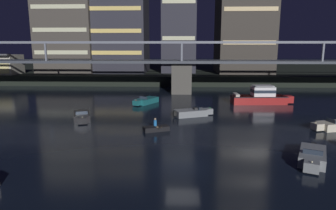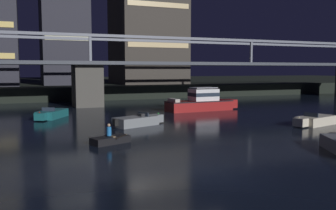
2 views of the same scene
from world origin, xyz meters
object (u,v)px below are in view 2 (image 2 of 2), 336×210
object	(u,v)px
cabin_cruiser_near_left	(201,102)
speedboat_mid_center	(315,120)
speedboat_far_right	(138,121)
dinghy_with_paddler	(110,140)
river_bridge	(87,72)
speedboat_far_left	(51,114)

from	to	relation	value
cabin_cruiser_near_left	speedboat_mid_center	xyz separation A→B (m)	(4.08, -14.12, -0.64)
cabin_cruiser_near_left	speedboat_far_right	world-z (taller)	cabin_cruiser_near_left
cabin_cruiser_near_left	dinghy_with_paddler	xyz separation A→B (m)	(-14.60, -15.44, -0.77)
river_bridge	dinghy_with_paddler	size ratio (longest dim) A/B	35.96
speedboat_far_left	speedboat_far_right	distance (m)	10.41
speedboat_mid_center	speedboat_far_right	distance (m)	15.69
river_bridge	speedboat_far_left	xyz separation A→B (m)	(-5.42, -10.88, -4.16)
speedboat_far_right	cabin_cruiser_near_left	bearing A→B (deg)	38.95
speedboat_mid_center	dinghy_with_paddler	bearing A→B (deg)	-175.95
speedboat_mid_center	dinghy_with_paddler	world-z (taller)	dinghy_with_paddler
dinghy_with_paddler	speedboat_far_right	bearing A→B (deg)	59.83
cabin_cruiser_near_left	speedboat_far_right	size ratio (longest dim) A/B	1.82
speedboat_far_left	dinghy_with_paddler	world-z (taller)	dinghy_with_paddler
river_bridge	speedboat_far_right	size ratio (longest dim) A/B	20.00
speedboat_mid_center	speedboat_far_right	bearing A→B (deg)	159.29
speedboat_far_right	speedboat_far_left	bearing A→B (deg)	130.29
speedboat_far_right	speedboat_mid_center	bearing A→B (deg)	-20.71
cabin_cruiser_near_left	river_bridge	bearing A→B (deg)	139.30
cabin_cruiser_near_left	speedboat_mid_center	size ratio (longest dim) A/B	1.79
river_bridge	speedboat_mid_center	distance (m)	29.44
cabin_cruiser_near_left	dinghy_with_paddler	world-z (taller)	cabin_cruiser_near_left
speedboat_far_right	river_bridge	bearing A→B (deg)	94.00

